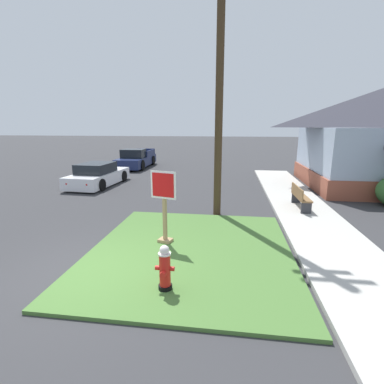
{
  "coord_description": "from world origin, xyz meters",
  "views": [
    {
      "loc": [
        3.04,
        -5.39,
        3.24
      ],
      "look_at": [
        1.85,
        3.27,
        1.17
      ],
      "focal_mm": 26.4,
      "sensor_mm": 36.0,
      "label": 1
    }
  ],
  "objects": [
    {
      "name": "grass_corner_patch",
      "position": [
        2.07,
        1.42,
        0.04
      ],
      "size": [
        5.16,
        5.88,
        0.08
      ],
      "primitive_type": "cube",
      "color": "#477033",
      "rests_on": "ground"
    },
    {
      "name": "street_bench",
      "position": [
        5.72,
        5.6,
        0.59
      ],
      "size": [
        0.45,
        1.64,
        0.85
      ],
      "color": "brown",
      "rests_on": "sidewalk_strip"
    },
    {
      "name": "parked_sedan_white",
      "position": [
        -4.17,
        9.06,
        0.54
      ],
      "size": [
        2.1,
        4.32,
        1.25
      ],
      "color": "silver",
      "rests_on": "ground"
    },
    {
      "name": "utility_pole",
      "position": [
        2.58,
        4.72,
        5.03
      ],
      "size": [
        1.43,
        0.27,
        9.66
      ],
      "color": "#42301E",
      "rests_on": "ground"
    },
    {
      "name": "stop_sign",
      "position": [
        1.3,
        1.76,
        1.05
      ],
      "size": [
        0.72,
        0.37,
        2.0
      ],
      "color": "#A3845B",
      "rests_on": "grass_corner_patch"
    },
    {
      "name": "manhole_cover",
      "position": [
        -0.11,
        3.16,
        0.01
      ],
      "size": [
        0.7,
        0.7,
        0.02
      ],
      "primitive_type": "cylinder",
      "color": "black",
      "rests_on": "ground"
    },
    {
      "name": "ground_plane",
      "position": [
        0.0,
        0.0,
        0.0
      ],
      "size": [
        160.0,
        160.0,
        0.0
      ],
      "primitive_type": "plane",
      "color": "#333335"
    },
    {
      "name": "pickup_truck_navy",
      "position": [
        -4.3,
        15.86,
        0.62
      ],
      "size": [
        2.06,
        5.1,
        1.48
      ],
      "color": "#19234C",
      "rests_on": "ground"
    },
    {
      "name": "sidewalk_strip",
      "position": [
        5.85,
        5.93,
        0.06
      ],
      "size": [
        2.2,
        18.03,
        0.12
      ],
      "primitive_type": "cube",
      "color": "#B2AFA8",
      "rests_on": "ground"
    },
    {
      "name": "fire_hydrant",
      "position": [
        1.83,
        -0.5,
        0.51
      ],
      "size": [
        0.38,
        0.34,
        0.92
      ],
      "color": "black",
      "rests_on": "grass_corner_patch"
    }
  ]
}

